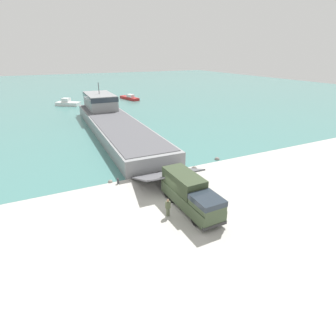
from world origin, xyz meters
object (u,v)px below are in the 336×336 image
object	(u,v)px
mooring_bollard	(118,181)
moored_boat_b	(130,98)
military_truck	(190,193)
moored_boat_c	(68,103)
soldier_on_ramp	(168,206)
landing_craft	(111,119)

from	to	relation	value
mooring_bollard	moored_boat_b	bearing A→B (deg)	70.64
military_truck	moored_boat_c	bearing A→B (deg)	-177.71
military_truck	soldier_on_ramp	world-z (taller)	military_truck
landing_craft	military_truck	xyz separation A→B (m)	(-0.73, -31.95, -0.28)
landing_craft	moored_boat_c	xyz separation A→B (m)	(-4.96, 30.06, -1.24)
landing_craft	moored_boat_b	distance (m)	35.61
military_truck	moored_boat_c	world-z (taller)	military_truck
mooring_bollard	soldier_on_ramp	bearing A→B (deg)	-74.43
military_truck	moored_boat_b	world-z (taller)	military_truck
moored_boat_c	mooring_bollard	size ratio (longest dim) A/B	9.89
military_truck	moored_boat_b	size ratio (longest dim) A/B	0.92
soldier_on_ramp	moored_boat_b	xyz separation A→B (m)	(17.48, 64.78, -0.47)
moored_boat_b	mooring_bollard	distance (m)	59.78
soldier_on_ramp	moored_boat_b	size ratio (longest dim) A/B	0.20
military_truck	mooring_bollard	bearing A→B (deg)	-150.98
moored_boat_b	moored_boat_c	distance (m)	19.38
military_truck	moored_boat_b	xyz separation A→B (m)	(14.99, 64.54, -1.09)
landing_craft	moored_boat_b	size ratio (longest dim) A/B	5.19
landing_craft	soldier_on_ramp	distance (m)	32.36
moored_boat_b	military_truck	bearing A→B (deg)	-118.15
military_truck	moored_boat_c	xyz separation A→B (m)	(-4.23, 62.01, -0.96)
moored_boat_b	moored_boat_c	world-z (taller)	moored_boat_c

